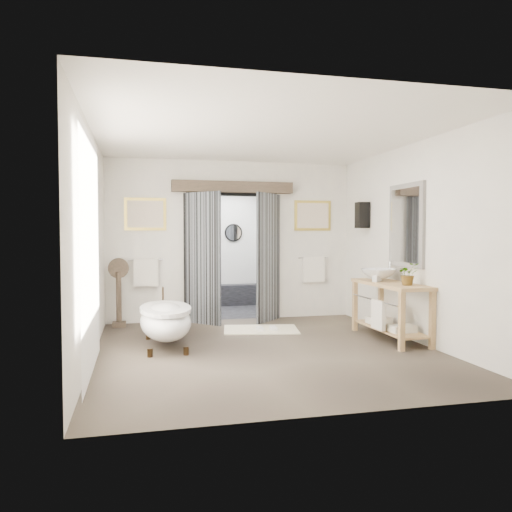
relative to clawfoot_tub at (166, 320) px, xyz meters
name	(u,v)px	position (x,y,z in m)	size (l,w,h in m)	color
ground_plane	(266,350)	(1.32, -0.51, -0.37)	(5.00, 5.00, 0.00)	brown
room_shell	(266,212)	(1.28, -0.63, 1.49)	(4.52, 5.02, 2.91)	silver
shower_room	(219,265)	(1.32, 3.49, 0.53)	(2.22, 2.01, 2.51)	black
back_wall_dressing	(234,234)	(1.32, 1.81, 1.19)	(3.82, 0.70, 2.52)	black
clawfoot_tub	(166,320)	(0.00, 0.00, 0.00)	(0.70, 1.56, 0.76)	black
vanity	(389,306)	(3.27, -0.28, 0.13)	(0.57, 1.60, 0.85)	tan
pedestal_mirror	(119,297)	(-0.69, 1.70, 0.13)	(0.35, 0.22, 1.17)	brown
rug	(261,329)	(1.58, 0.88, -0.37)	(1.20, 0.80, 0.01)	beige
slippers	(267,328)	(1.66, 0.78, -0.33)	(0.33, 0.25, 0.05)	silver
basin	(379,275)	(3.24, 0.01, 0.57)	(0.54, 0.54, 0.19)	white
plant	(408,274)	(3.33, -0.69, 0.64)	(0.29, 0.25, 0.32)	gray
soap_bottle_a	(376,275)	(3.14, -0.12, 0.58)	(0.09, 0.09, 0.21)	gray
soap_bottle_b	(371,274)	(3.29, 0.38, 0.56)	(0.12, 0.12, 0.16)	gray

